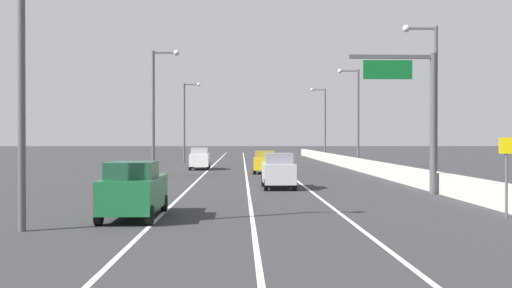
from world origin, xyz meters
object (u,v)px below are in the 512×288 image
lamp_post_right_second (431,94)px  speed_advisory_sign (507,171)px  car_silver_1 (278,171)px  car_white_3 (200,159)px  overhead_sign_gantry (420,105)px  lamp_post_right_fourth (323,119)px  lamp_post_left_far (186,117)px  lamp_post_left_mid (157,104)px  lamp_post_left_near (30,54)px  car_yellow_0 (265,162)px  car_green_2 (134,190)px  lamp_post_right_third (355,111)px

lamp_post_right_second → speed_advisory_sign: bearing=-96.6°
car_silver_1 → car_white_3: 22.58m
overhead_sign_gantry → speed_advisory_sign: size_ratio=2.50×
lamp_post_right_fourth → lamp_post_left_far: bearing=-157.5°
speed_advisory_sign → lamp_post_left_mid: bearing=124.4°
lamp_post_right_fourth → lamp_post_left_far: (-17.91, -7.43, 0.00)m
lamp_post_left_mid → car_white_3: bearing=76.5°
lamp_post_left_near → car_yellow_0: 32.51m
car_yellow_0 → car_white_3: car_white_3 is taller
lamp_post_left_far → car_silver_1: lamp_post_left_far is taller
lamp_post_left_far → car_green_2: 50.96m
lamp_post_right_second → car_yellow_0: (-9.49, 14.58, -4.70)m
car_yellow_0 → lamp_post_left_near: bearing=-105.8°
car_yellow_0 → car_silver_1: 15.13m
car_silver_1 → car_white_3: size_ratio=0.87×
lamp_post_left_near → car_silver_1: bearing=60.6°
overhead_sign_gantry → car_silver_1: 8.97m
lamp_post_right_second → lamp_post_right_third: size_ratio=1.00×
overhead_sign_gantry → car_silver_1: bearing=152.9°
lamp_post_left_near → lamp_post_right_second: bearing=41.9°
speed_advisory_sign → car_silver_1: speed_advisory_sign is taller
lamp_post_right_second → lamp_post_left_near: 24.50m
lamp_post_left_near → lamp_post_left_far: 53.70m
lamp_post_right_second → lamp_post_left_far: bearing=116.0°
lamp_post_right_fourth → lamp_post_right_second: bearing=-89.6°
car_green_2 → speed_advisory_sign: bearing=-1.0°
overhead_sign_gantry → lamp_post_right_third: bearing=86.2°
car_white_3 → lamp_post_left_mid: bearing=-103.5°
speed_advisory_sign → lamp_post_right_third: bearing=87.9°
overhead_sign_gantry → lamp_post_left_far: size_ratio=0.76×
car_silver_1 → car_white_3: (-6.17, 21.73, -0.01)m
lamp_post_left_far → lamp_post_left_near: bearing=-90.0°
lamp_post_right_third → car_white_3: (-15.21, -1.19, -4.62)m
speed_advisory_sign → lamp_post_right_third: lamp_post_right_third is taller
lamp_post_right_third → lamp_post_right_fourth: (-0.08, 22.38, 0.00)m
overhead_sign_gantry → lamp_post_right_second: bearing=64.7°
speed_advisory_sign → lamp_post_left_mid: (-16.46, 24.08, 3.89)m
lamp_post_right_fourth → car_white_3: size_ratio=2.09×
lamp_post_right_third → lamp_post_left_near: same height
overhead_sign_gantry → car_green_2: size_ratio=1.58×
lamp_post_right_fourth → lamp_post_left_near: size_ratio=1.00×
lamp_post_right_third → car_yellow_0: size_ratio=2.37×
lamp_post_right_second → car_silver_1: bearing=-176.6°
lamp_post_left_far → car_white_3: (2.78, -16.14, -4.62)m
car_white_3 → car_yellow_0: bearing=-47.9°
car_white_3 → car_green_2: bearing=-90.0°
lamp_post_left_far → car_green_2: bearing=-86.9°
lamp_post_left_far → car_green_2: (2.76, -50.67, -4.60)m
lamp_post_left_mid → car_green_2: lamp_post_left_mid is taller
lamp_post_left_mid → car_silver_1: bearing=-51.6°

